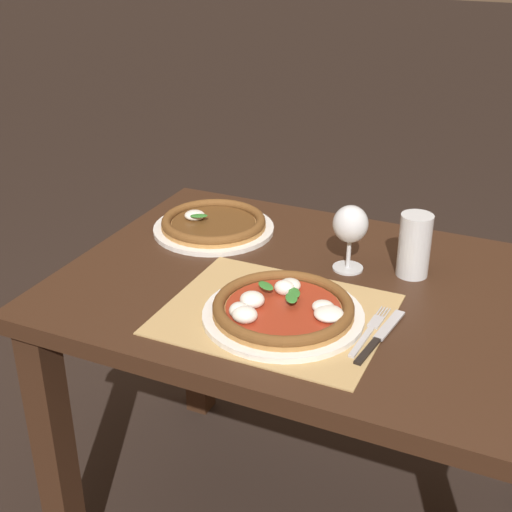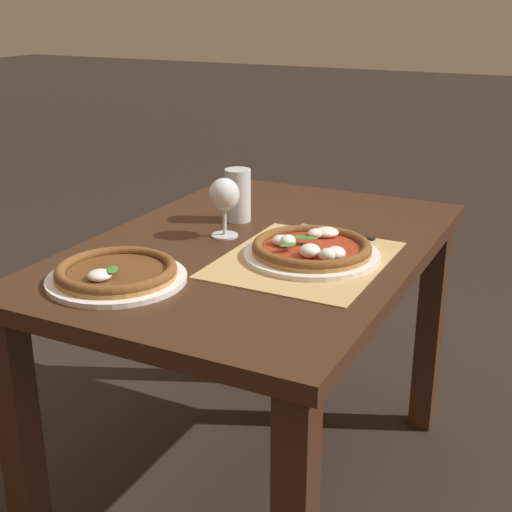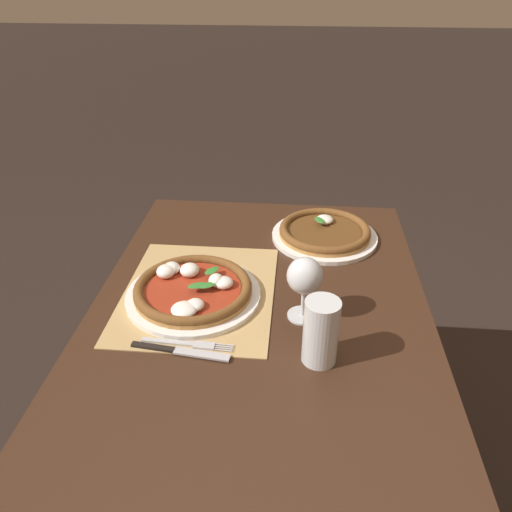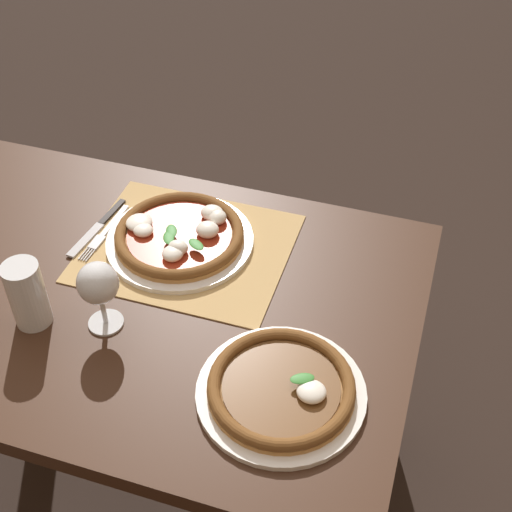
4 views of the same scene
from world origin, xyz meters
The scene contains 8 objects.
dining_table centered at (0.00, 0.00, 0.62)m, with size 1.17×0.80×0.74m.
paper_placemat centered at (-0.06, -0.15, 0.74)m, with size 0.44×0.37×0.00m, color tan.
pizza_near centered at (-0.04, -0.16, 0.76)m, with size 0.33×0.33×0.05m.
pizza_far centered at (-0.37, 0.16, 0.76)m, with size 0.31×0.31×0.04m.
wine_glass centered at (0.01, 0.10, 0.85)m, with size 0.08×0.08×0.16m.
pint_glass centered at (0.15, 0.14, 0.81)m, with size 0.07×0.07×0.15m.
fork centered at (0.14, -0.14, 0.75)m, with size 0.03×0.20×0.00m.
knife centered at (0.16, -0.15, 0.75)m, with size 0.04×0.22×0.01m.
Camera 1 is at (0.42, -1.30, 1.49)m, focal length 50.00 mm.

